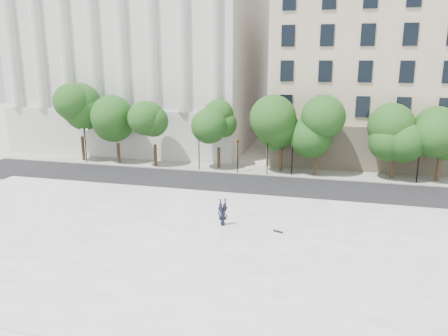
% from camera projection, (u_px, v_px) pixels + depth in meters
% --- Properties ---
extents(ground, '(160.00, 160.00, 0.00)m').
position_uv_depth(ground, '(164.00, 267.00, 25.82)').
color(ground, '#B4B2AA').
rests_on(ground, ground).
extents(plaza, '(44.00, 22.00, 0.45)m').
position_uv_depth(plaza, '(181.00, 244.00, 28.58)').
color(plaza, white).
rests_on(plaza, ground).
extents(street, '(60.00, 8.00, 0.02)m').
position_uv_depth(street, '(233.00, 185.00, 42.73)').
color(street, black).
rests_on(street, ground).
extents(far_sidewalk, '(60.00, 4.00, 0.12)m').
position_uv_depth(far_sidewalk, '(245.00, 169.00, 48.35)').
color(far_sidewalk, '#9A968E').
rests_on(far_sidewalk, ground).
extents(building_west, '(31.50, 27.65, 25.60)m').
position_uv_depth(building_west, '(151.00, 52.00, 62.98)').
color(building_west, silver).
rests_on(building_west, ground).
extents(building_east, '(36.00, 26.15, 23.00)m').
position_uv_depth(building_east, '(426.00, 65.00, 54.86)').
color(building_east, beige).
rests_on(building_east, ground).
extents(traffic_light_west, '(0.72, 1.59, 4.13)m').
position_uv_depth(traffic_light_west, '(238.00, 140.00, 46.01)').
color(traffic_light_west, black).
rests_on(traffic_light_west, ground).
extents(traffic_light_east, '(0.55, 1.92, 4.26)m').
position_uv_depth(traffic_light_east, '(268.00, 140.00, 45.21)').
color(traffic_light_east, black).
rests_on(traffic_light_east, ground).
extents(person_lying, '(1.55, 2.10, 0.54)m').
position_uv_depth(person_lying, '(223.00, 222.00, 31.07)').
color(person_lying, black).
rests_on(person_lying, plaza).
extents(skateboard, '(0.72, 0.43, 0.07)m').
position_uv_depth(skateboard, '(278.00, 232.00, 29.90)').
color(skateboard, black).
rests_on(skateboard, plaza).
extents(street_trees, '(43.28, 5.35, 7.80)m').
position_uv_depth(street_trees, '(227.00, 126.00, 47.21)').
color(street_trees, '#382619').
rests_on(street_trees, ground).
extents(lamp_posts, '(37.14, 0.28, 4.26)m').
position_uv_depth(lamp_posts, '(242.00, 147.00, 46.39)').
color(lamp_posts, black).
rests_on(lamp_posts, ground).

